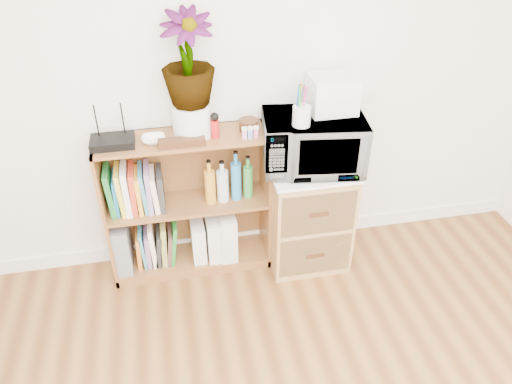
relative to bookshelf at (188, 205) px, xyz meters
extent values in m
cube|color=white|center=(0.35, 0.14, -0.42)|extent=(4.00, 0.02, 0.10)
cube|color=brown|center=(0.00, 0.00, 0.00)|extent=(1.00, 0.30, 0.95)
cube|color=#9E7542|center=(0.75, -0.08, -0.12)|extent=(0.50, 0.45, 0.70)
imported|color=white|center=(0.75, -0.08, 0.41)|extent=(0.63, 0.47, 0.32)
cylinder|color=white|center=(0.65, -0.16, 0.62)|extent=(0.10, 0.10, 0.11)
cube|color=white|center=(0.87, -0.02, 0.67)|extent=(0.26, 0.22, 0.21)
cube|color=black|center=(-0.38, -0.02, 0.50)|extent=(0.24, 0.16, 0.04)
imported|color=white|center=(-0.16, -0.03, 0.49)|extent=(0.13, 0.13, 0.03)
cylinder|color=silver|center=(0.07, 0.02, 0.57)|extent=(0.22, 0.22, 0.19)
imported|color=#356829|center=(0.07, 0.02, 0.92)|extent=(0.28, 0.28, 0.51)
cube|color=#321F0D|center=(-0.01, -0.10, 0.50)|extent=(0.26, 0.06, 0.04)
cylinder|color=red|center=(0.19, -0.04, 0.53)|extent=(0.05, 0.05, 0.11)
cylinder|color=#3A220F|center=(0.39, 0.01, 0.51)|extent=(0.11, 0.11, 0.07)
cube|color=#CD7280|center=(0.38, -0.09, 0.50)|extent=(0.11, 0.04, 0.06)
cube|color=slate|center=(-0.43, 0.00, -0.24)|extent=(0.10, 0.27, 0.34)
cube|color=white|center=(0.04, -0.01, -0.27)|extent=(0.08, 0.21, 0.27)
cube|color=silver|center=(0.15, -0.01, -0.25)|extent=(0.10, 0.24, 0.30)
cube|color=silver|center=(0.23, -0.01, -0.24)|extent=(0.10, 0.26, 0.33)
cube|color=#207831|center=(-0.44, 0.00, 0.17)|extent=(0.04, 0.20, 0.29)
cube|color=#17638E|center=(-0.41, 0.00, 0.14)|extent=(0.03, 0.20, 0.24)
cube|color=yellow|center=(-0.38, 0.00, 0.17)|extent=(0.04, 0.20, 0.28)
cube|color=white|center=(-0.35, 0.00, 0.17)|extent=(0.04, 0.20, 0.30)
cube|color=red|center=(-0.31, 0.00, 0.16)|extent=(0.04, 0.20, 0.27)
cube|color=gold|center=(-0.28, 0.00, 0.15)|extent=(0.03, 0.20, 0.25)
cube|color=teal|center=(-0.25, 0.00, 0.16)|extent=(0.04, 0.20, 0.27)
cube|color=#8F6FA6|center=(-0.22, 0.00, 0.17)|extent=(0.03, 0.20, 0.28)
cube|color=#F6DCBF|center=(-0.19, 0.00, 0.14)|extent=(0.04, 0.20, 0.24)
cube|color=#282828|center=(-0.15, 0.00, 0.15)|extent=(0.04, 0.20, 0.25)
cylinder|color=orange|center=(0.14, 0.00, 0.17)|extent=(0.07, 0.07, 0.28)
cylinder|color=silver|center=(0.22, 0.00, 0.16)|extent=(0.07, 0.07, 0.27)
cylinder|color=#2983C0|center=(0.30, 0.00, 0.19)|extent=(0.06, 0.06, 0.32)
cylinder|color=#338E3A|center=(0.38, 0.00, 0.16)|extent=(0.06, 0.06, 0.27)
cube|color=orange|center=(-0.34, 0.00, -0.29)|extent=(0.03, 0.19, 0.24)
cube|color=teal|center=(-0.31, 0.00, -0.27)|extent=(0.04, 0.19, 0.27)
cube|color=#855E8E|center=(-0.28, 0.00, -0.29)|extent=(0.03, 0.19, 0.24)
cube|color=#FBE5C3|center=(-0.25, 0.00, -0.26)|extent=(0.04, 0.19, 0.29)
cube|color=#272727|center=(-0.21, 0.00, -0.29)|extent=(0.06, 0.19, 0.24)
cube|color=#959544|center=(-0.18, 0.00, -0.26)|extent=(0.05, 0.19, 0.29)
cube|color=brown|center=(-0.14, 0.00, -0.29)|extent=(0.05, 0.19, 0.23)
cube|color=#228327|center=(-0.12, 0.00, -0.26)|extent=(0.06, 0.19, 0.29)
camera|label=1|loc=(-0.08, -2.55, 1.80)|focal=35.00mm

